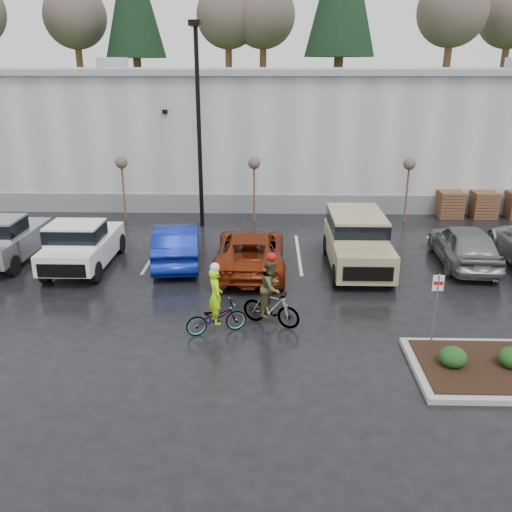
{
  "coord_description": "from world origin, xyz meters",
  "views": [
    {
      "loc": [
        -0.69,
        -13.25,
        7.46
      ],
      "look_at": [
        -1.16,
        4.04,
        1.3
      ],
      "focal_mm": 38.0,
      "sensor_mm": 36.0,
      "label": 1
    }
  ],
  "objects_px": {
    "car_blue": "(177,243)",
    "cyclist_olive": "(271,299)",
    "lamppost": "(198,105)",
    "pickup_silver": "(8,236)",
    "sapling_west": "(122,166)",
    "sapling_mid": "(254,167)",
    "fire_lane_sign": "(436,302)",
    "car_red": "(250,251)",
    "sapling_east": "(409,167)",
    "cyclist_hivis": "(216,311)",
    "car_grey": "(464,245)",
    "pickup_white": "(85,241)",
    "suv_tan": "(358,243)",
    "pallet_stack_b": "(483,204)",
    "pallet_stack_a": "(450,204)"
  },
  "relations": [
    {
      "from": "cyclist_hivis",
      "to": "cyclist_olive",
      "type": "xyz_separation_m",
      "value": [
        1.6,
        0.54,
        0.16
      ]
    },
    {
      "from": "cyclist_hivis",
      "to": "pallet_stack_b",
      "type": "bearing_deg",
      "value": -63.91
    },
    {
      "from": "pallet_stack_a",
      "to": "pickup_white",
      "type": "bearing_deg",
      "value": -155.26
    },
    {
      "from": "sapling_west",
      "to": "car_blue",
      "type": "distance_m",
      "value": 7.36
    },
    {
      "from": "pallet_stack_b",
      "to": "cyclist_hivis",
      "type": "distance_m",
      "value": 18.02
    },
    {
      "from": "cyclist_hivis",
      "to": "cyclist_olive",
      "type": "distance_m",
      "value": 1.7
    },
    {
      "from": "pickup_silver",
      "to": "suv_tan",
      "type": "bearing_deg",
      "value": -2.73
    },
    {
      "from": "fire_lane_sign",
      "to": "suv_tan",
      "type": "bearing_deg",
      "value": 100.6
    },
    {
      "from": "cyclist_hivis",
      "to": "car_grey",
      "type": "bearing_deg",
      "value": -77.03
    },
    {
      "from": "lamppost",
      "to": "suv_tan",
      "type": "xyz_separation_m",
      "value": [
        6.64,
        -5.6,
        -4.66
      ]
    },
    {
      "from": "pickup_silver",
      "to": "car_red",
      "type": "relative_size",
      "value": 0.94
    },
    {
      "from": "sapling_west",
      "to": "suv_tan",
      "type": "height_order",
      "value": "sapling_west"
    },
    {
      "from": "lamppost",
      "to": "pallet_stack_a",
      "type": "distance_m",
      "value": 13.61
    },
    {
      "from": "lamppost",
      "to": "suv_tan",
      "type": "distance_m",
      "value": 9.85
    },
    {
      "from": "suv_tan",
      "to": "lamppost",
      "type": "bearing_deg",
      "value": 139.87
    },
    {
      "from": "lamppost",
      "to": "car_grey",
      "type": "bearing_deg",
      "value": -25.02
    },
    {
      "from": "pickup_white",
      "to": "car_blue",
      "type": "height_order",
      "value": "pickup_white"
    },
    {
      "from": "pickup_white",
      "to": "pickup_silver",
      "type": "bearing_deg",
      "value": 169.73
    },
    {
      "from": "car_red",
      "to": "car_grey",
      "type": "xyz_separation_m",
      "value": [
        8.3,
        0.79,
        0.05
      ]
    },
    {
      "from": "sapling_west",
      "to": "pickup_silver",
      "type": "distance_m",
      "value": 6.94
    },
    {
      "from": "pickup_silver",
      "to": "car_blue",
      "type": "height_order",
      "value": "pickup_silver"
    },
    {
      "from": "car_blue",
      "to": "car_red",
      "type": "xyz_separation_m",
      "value": [
        2.92,
        -0.76,
        -0.03
      ]
    },
    {
      "from": "lamppost",
      "to": "pickup_silver",
      "type": "height_order",
      "value": "lamppost"
    },
    {
      "from": "suv_tan",
      "to": "car_red",
      "type": "bearing_deg",
      "value": -176.26
    },
    {
      "from": "pallet_stack_b",
      "to": "cyclist_olive",
      "type": "xyz_separation_m",
      "value": [
        -10.84,
        -12.5,
        0.17
      ]
    },
    {
      "from": "sapling_west",
      "to": "fire_lane_sign",
      "type": "bearing_deg",
      "value": -47.33
    },
    {
      "from": "sapling_west",
      "to": "sapling_east",
      "type": "xyz_separation_m",
      "value": [
        14.0,
        0.0,
        0.0
      ]
    },
    {
      "from": "suv_tan",
      "to": "cyclist_olive",
      "type": "distance_m",
      "value": 5.9
    },
    {
      "from": "pallet_stack_a",
      "to": "car_blue",
      "type": "xyz_separation_m",
      "value": [
        -12.85,
        -7.1,
        0.12
      ]
    },
    {
      "from": "sapling_mid",
      "to": "pickup_silver",
      "type": "distance_m",
      "value": 11.46
    },
    {
      "from": "fire_lane_sign",
      "to": "car_grey",
      "type": "relative_size",
      "value": 0.46
    },
    {
      "from": "sapling_mid",
      "to": "pallet_stack_b",
      "type": "relative_size",
      "value": 2.37
    },
    {
      "from": "pallet_stack_a",
      "to": "cyclist_hivis",
      "type": "height_order",
      "value": "cyclist_hivis"
    },
    {
      "from": "fire_lane_sign",
      "to": "car_red",
      "type": "height_order",
      "value": "fire_lane_sign"
    },
    {
      "from": "sapling_west",
      "to": "sapling_mid",
      "type": "height_order",
      "value": "same"
    },
    {
      "from": "pickup_silver",
      "to": "cyclist_olive",
      "type": "xyz_separation_m",
      "value": [
        10.5,
        -5.56,
        -0.14
      ]
    },
    {
      "from": "car_blue",
      "to": "lamppost",
      "type": "bearing_deg",
      "value": -100.94
    },
    {
      "from": "pallet_stack_a",
      "to": "pickup_white",
      "type": "xyz_separation_m",
      "value": [
        -16.35,
        -7.53,
        0.3
      ]
    },
    {
      "from": "pickup_white",
      "to": "car_blue",
      "type": "bearing_deg",
      "value": 7.12
    },
    {
      "from": "sapling_east",
      "to": "car_grey",
      "type": "relative_size",
      "value": 0.67
    },
    {
      "from": "sapling_east",
      "to": "pickup_silver",
      "type": "distance_m",
      "value": 18.22
    },
    {
      "from": "car_blue",
      "to": "cyclist_olive",
      "type": "bearing_deg",
      "value": 117.5
    },
    {
      "from": "lamppost",
      "to": "pallet_stack_b",
      "type": "xyz_separation_m",
      "value": [
        14.2,
        2.0,
        -5.01
      ]
    },
    {
      "from": "sapling_west",
      "to": "suv_tan",
      "type": "distance_m",
      "value": 12.63
    },
    {
      "from": "pallet_stack_a",
      "to": "pallet_stack_b",
      "type": "xyz_separation_m",
      "value": [
        1.7,
        0.0,
        0.0
      ]
    },
    {
      "from": "car_blue",
      "to": "suv_tan",
      "type": "distance_m",
      "value": 7.01
    },
    {
      "from": "fire_lane_sign",
      "to": "pickup_white",
      "type": "height_order",
      "value": "fire_lane_sign"
    },
    {
      "from": "pallet_stack_b",
      "to": "pickup_white",
      "type": "height_order",
      "value": "pickup_white"
    },
    {
      "from": "pickup_silver",
      "to": "pickup_white",
      "type": "height_order",
      "value": "same"
    },
    {
      "from": "sapling_east",
      "to": "cyclist_olive",
      "type": "relative_size",
      "value": 1.38
    }
  ]
}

